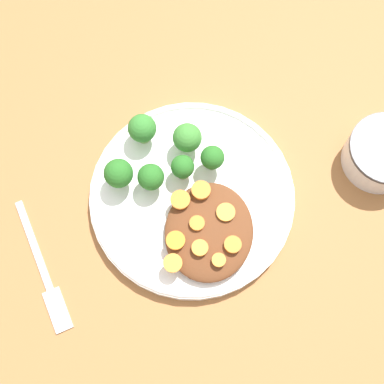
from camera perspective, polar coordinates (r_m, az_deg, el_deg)
ground_plane at (r=0.76m, az=0.00°, el=-0.77°), size 4.00×4.00×0.00m
plate at (r=0.74m, az=0.00°, el=-0.49°), size 0.28×0.28×0.02m
dip_bowl at (r=0.79m, az=19.70°, el=3.90°), size 0.11×0.11×0.05m
stew_mound at (r=0.71m, az=1.82°, el=-4.23°), size 0.14×0.12×0.02m
broccoli_floret_0 at (r=0.72m, az=-7.83°, el=1.93°), size 0.04×0.04×0.05m
broccoli_floret_1 at (r=0.73m, az=-0.51°, el=5.77°), size 0.04×0.04×0.05m
broccoli_floret_2 at (r=0.72m, az=-4.41°, el=1.57°), size 0.04×0.04×0.05m
broccoli_floret_3 at (r=0.72m, az=-1.01°, el=2.65°), size 0.03×0.03×0.04m
broccoli_floret_4 at (r=0.72m, az=2.19°, el=3.65°), size 0.03×0.03×0.05m
broccoli_floret_5 at (r=0.74m, az=-5.33°, el=6.72°), size 0.04×0.04×0.05m
carrot_slice_0 at (r=0.70m, az=0.54°, el=-3.34°), size 0.02×0.02×0.01m
carrot_slice_1 at (r=0.71m, az=3.62°, el=-2.16°), size 0.03×0.03×0.00m
carrot_slice_2 at (r=0.70m, az=4.37°, el=-5.61°), size 0.02×0.02×0.01m
carrot_slice_3 at (r=0.71m, az=0.94°, el=-0.03°), size 0.03×0.03×0.01m
carrot_slice_4 at (r=0.69m, az=0.85°, el=-5.98°), size 0.02×0.02×0.01m
carrot_slice_5 at (r=0.69m, az=2.87°, el=-7.26°), size 0.02×0.02×0.00m
carrot_slice_6 at (r=0.70m, az=-1.76°, el=-5.18°), size 0.03×0.03×0.00m
carrot_slice_7 at (r=0.71m, az=-1.25°, el=-0.82°), size 0.03×0.03×0.01m
carrot_slice_8 at (r=0.69m, az=-2.07°, el=-7.58°), size 0.02×0.02×0.00m
fork at (r=0.76m, az=-15.35°, el=-8.76°), size 0.17×0.11×0.01m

